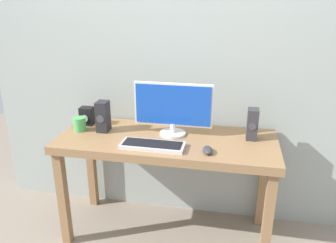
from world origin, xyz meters
TOP-DOWN VIEW (x-y plane):
  - ground_plane at (0.00, 0.00)m, footprint 6.00×6.00m
  - wall_back at (0.00, 0.34)m, footprint 2.96×0.04m
  - desk at (0.00, 0.00)m, footprint 1.49×0.60m
  - monitor at (0.03, 0.08)m, footprint 0.54×0.18m
  - keyboard_primary at (-0.06, -0.17)m, footprint 0.41×0.15m
  - mouse at (0.29, -0.18)m, footprint 0.08×0.12m
  - speaker_right at (0.56, 0.10)m, footprint 0.07×0.10m
  - speaker_left at (-0.47, 0.04)m, footprint 0.08×0.10m
  - audio_controller at (-0.64, 0.13)m, footprint 0.09×0.09m
  - coffee_mug at (-0.64, 0.01)m, footprint 0.09×0.09m

SIDE VIEW (x-z plane):
  - ground_plane at x=0.00m, z-range 0.00..0.00m
  - desk at x=0.00m, z-range 0.30..1.07m
  - keyboard_primary at x=-0.06m, z-range 0.78..0.81m
  - mouse at x=0.29m, z-range 0.78..0.81m
  - coffee_mug at x=-0.64m, z-range 0.78..0.88m
  - audio_controller at x=-0.64m, z-range 0.78..0.91m
  - speaker_right at x=0.56m, z-range 0.78..0.99m
  - speaker_left at x=-0.47m, z-range 0.78..1.00m
  - monitor at x=0.03m, z-range 0.79..1.15m
  - wall_back at x=0.00m, z-range 0.00..3.00m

